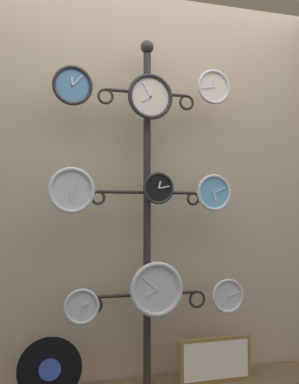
{
  "coord_description": "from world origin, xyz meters",
  "views": [
    {
      "loc": [
        -0.76,
        -2.19,
        1.06
      ],
      "look_at": [
        0.0,
        0.36,
        1.2
      ],
      "focal_mm": 42.0,
      "sensor_mm": 36.0,
      "label": 1
    }
  ],
  "objects_px": {
    "clock_bottom_center": "(157,289)",
    "clock_bottom_right": "(227,296)",
    "clock_middle_right": "(214,193)",
    "clock_top_right": "(214,87)",
    "clock_middle_center": "(158,188)",
    "clock_top_left": "(72,86)",
    "clock_bottom_left": "(81,306)",
    "clock_middle_left": "(71,190)",
    "clock_top_center": "(150,97)",
    "display_stand": "(147,260)",
    "vinyl_record": "(50,370)",
    "picture_frame": "(216,360)"
  },
  "relations": [
    {
      "from": "clock_bottom_center",
      "to": "clock_bottom_right",
      "type": "distance_m",
      "value": 0.46
    },
    {
      "from": "clock_middle_right",
      "to": "clock_top_right",
      "type": "bearing_deg",
      "value": 56.15
    },
    {
      "from": "clock_middle_center",
      "to": "clock_bottom_center",
      "type": "height_order",
      "value": "clock_middle_center"
    },
    {
      "from": "clock_top_left",
      "to": "clock_bottom_left",
      "type": "xyz_separation_m",
      "value": [
        0.06,
        -0.02,
        -1.23
      ]
    },
    {
      "from": "clock_middle_left",
      "to": "clock_bottom_left",
      "type": "distance_m",
      "value": 0.64
    },
    {
      "from": "clock_top_center",
      "to": "clock_middle_left",
      "type": "relative_size",
      "value": 1.07
    },
    {
      "from": "clock_top_left",
      "to": "clock_top_right",
      "type": "xyz_separation_m",
      "value": [
        0.87,
        -0.0,
        0.06
      ]
    },
    {
      "from": "display_stand",
      "to": "vinyl_record",
      "type": "distance_m",
      "value": 0.8
    },
    {
      "from": "vinyl_record",
      "to": "picture_frame",
      "type": "bearing_deg",
      "value": 0.42
    },
    {
      "from": "clock_middle_right",
      "to": "picture_frame",
      "type": "relative_size",
      "value": 0.49
    },
    {
      "from": "clock_bottom_center",
      "to": "clock_bottom_right",
      "type": "xyz_separation_m",
      "value": [
        0.46,
        0.02,
        -0.06
      ]
    },
    {
      "from": "clock_top_left",
      "to": "clock_top_right",
      "type": "height_order",
      "value": "clock_top_right"
    },
    {
      "from": "clock_top_center",
      "to": "clock_middle_center",
      "type": "relative_size",
      "value": 1.46
    },
    {
      "from": "clock_middle_left",
      "to": "clock_bottom_left",
      "type": "height_order",
      "value": "clock_middle_left"
    },
    {
      "from": "clock_top_center",
      "to": "clock_middle_right",
      "type": "relative_size",
      "value": 1.23
    },
    {
      "from": "clock_middle_left",
      "to": "clock_bottom_center",
      "type": "bearing_deg",
      "value": -0.45
    },
    {
      "from": "display_stand",
      "to": "clock_top_center",
      "type": "relative_size",
      "value": 7.72
    },
    {
      "from": "clock_top_right",
      "to": "picture_frame",
      "type": "relative_size",
      "value": 0.48
    },
    {
      "from": "clock_bottom_left",
      "to": "clock_top_left",
      "type": "bearing_deg",
      "value": 158.29
    },
    {
      "from": "clock_top_right",
      "to": "clock_top_left",
      "type": "bearing_deg",
      "value": 179.73
    },
    {
      "from": "clock_top_center",
      "to": "clock_middle_center",
      "type": "xyz_separation_m",
      "value": [
        0.05,
        -0.01,
        -0.54
      ]
    },
    {
      "from": "clock_top_right",
      "to": "vinyl_record",
      "type": "height_order",
      "value": "clock_top_right"
    },
    {
      "from": "clock_top_center",
      "to": "clock_middle_right",
      "type": "height_order",
      "value": "clock_top_center"
    },
    {
      "from": "vinyl_record",
      "to": "clock_top_right",
      "type": "bearing_deg",
      "value": 0.98
    },
    {
      "from": "display_stand",
      "to": "clock_middle_right",
      "type": "distance_m",
      "value": 0.57
    },
    {
      "from": "picture_frame",
      "to": "clock_top_left",
      "type": "bearing_deg",
      "value": 179.1
    },
    {
      "from": "clock_middle_left",
      "to": "clock_middle_center",
      "type": "bearing_deg",
      "value": 1.91
    },
    {
      "from": "clock_middle_left",
      "to": "picture_frame",
      "type": "distance_m",
      "value": 1.33
    },
    {
      "from": "clock_top_center",
      "to": "clock_middle_right",
      "type": "xyz_separation_m",
      "value": [
        0.4,
        -0.01,
        -0.56
      ]
    },
    {
      "from": "clock_middle_center",
      "to": "vinyl_record",
      "type": "distance_m",
      "value": 1.16
    },
    {
      "from": "clock_bottom_center",
      "to": "picture_frame",
      "type": "bearing_deg",
      "value": 4.28
    },
    {
      "from": "clock_top_left",
      "to": "clock_middle_center",
      "type": "bearing_deg",
      "value": -2.45
    },
    {
      "from": "clock_bottom_left",
      "to": "picture_frame",
      "type": "xyz_separation_m",
      "value": [
        0.81,
        0.01,
        -0.37
      ]
    },
    {
      "from": "clock_middle_left",
      "to": "clock_middle_right",
      "type": "xyz_separation_m",
      "value": [
        0.86,
        0.02,
        -0.0
      ]
    },
    {
      "from": "clock_bottom_center",
      "to": "clock_top_center",
      "type": "bearing_deg",
      "value": 129.82
    },
    {
      "from": "clock_top_center",
      "to": "clock_middle_right",
      "type": "bearing_deg",
      "value": -1.98
    },
    {
      "from": "clock_top_right",
      "to": "picture_frame",
      "type": "bearing_deg",
      "value": -109.21
    },
    {
      "from": "clock_middle_left",
      "to": "clock_bottom_right",
      "type": "xyz_separation_m",
      "value": [
        0.95,
        0.01,
        -0.63
      ]
    },
    {
      "from": "clock_top_center",
      "to": "picture_frame",
      "type": "relative_size",
      "value": 0.6
    },
    {
      "from": "clock_top_left",
      "to": "clock_top_right",
      "type": "bearing_deg",
      "value": -0.27
    },
    {
      "from": "clock_middle_center",
      "to": "vinyl_record",
      "type": "height_order",
      "value": "clock_middle_center"
    },
    {
      "from": "display_stand",
      "to": "picture_frame",
      "type": "relative_size",
      "value": 4.64
    },
    {
      "from": "clock_bottom_left",
      "to": "picture_frame",
      "type": "relative_size",
      "value": 0.43
    },
    {
      "from": "clock_middle_right",
      "to": "clock_bottom_right",
      "type": "height_order",
      "value": "clock_middle_right"
    },
    {
      "from": "clock_bottom_left",
      "to": "picture_frame",
      "type": "distance_m",
      "value": 0.89
    },
    {
      "from": "clock_middle_right",
      "to": "clock_top_center",
      "type": "bearing_deg",
      "value": 178.02
    },
    {
      "from": "clock_top_center",
      "to": "clock_middle_left",
      "type": "distance_m",
      "value": 0.73
    },
    {
      "from": "clock_top_right",
      "to": "vinyl_record",
      "type": "bearing_deg",
      "value": -179.02
    },
    {
      "from": "display_stand",
      "to": "clock_bottom_left",
      "type": "bearing_deg",
      "value": -166.59
    },
    {
      "from": "clock_middle_center",
      "to": "clock_bottom_center",
      "type": "xyz_separation_m",
      "value": [
        -0.02,
        -0.02,
        -0.58
      ]
    }
  ]
}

